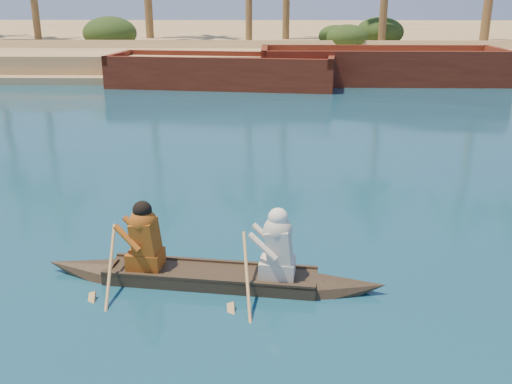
# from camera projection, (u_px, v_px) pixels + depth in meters

# --- Properties ---
(sandy_embankment) EXTENTS (150.00, 51.00, 1.50)m
(sandy_embankment) POSITION_uv_depth(u_px,v_px,m) (174.00, 40.00, 51.63)
(sandy_embankment) COLOR tan
(sandy_embankment) RESTS_ON ground
(shrub_cluster) EXTENTS (100.00, 6.00, 2.40)m
(shrub_cluster) POSITION_uv_depth(u_px,v_px,m) (135.00, 45.00, 36.86)
(shrub_cluster) COLOR #223714
(shrub_cluster) RESTS_ON ground
(canoe) EXTENTS (5.31, 1.33, 1.45)m
(canoe) POSITION_uv_depth(u_px,v_px,m) (210.00, 266.00, 8.64)
(canoe) COLOR #37291E
(canoe) RESTS_ON ground
(barge_mid) EXTENTS (11.17, 4.86, 1.80)m
(barge_mid) POSITION_uv_depth(u_px,v_px,m) (222.00, 73.00, 27.89)
(barge_mid) COLOR maroon
(barge_mid) RESTS_ON ground
(barge_right) EXTENTS (12.18, 4.09, 2.03)m
(barge_right) POSITION_uv_depth(u_px,v_px,m) (380.00, 68.00, 29.16)
(barge_right) COLOR maroon
(barge_right) RESTS_ON ground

